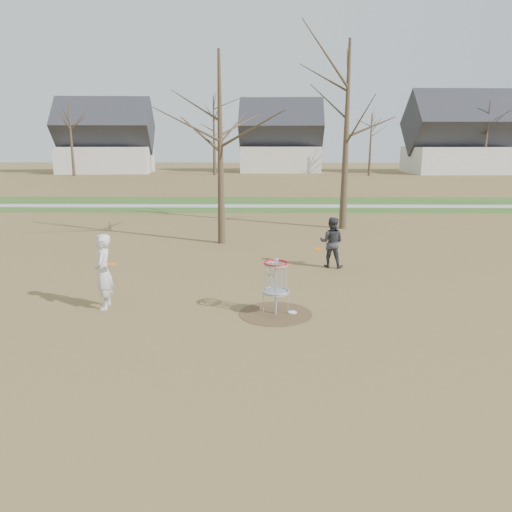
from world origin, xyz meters
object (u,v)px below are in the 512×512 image
(disc_golf_basket, at_px, (276,278))
(player_throwing, at_px, (332,242))
(player_standing, at_px, (103,272))
(disc_grounded, at_px, (292,312))

(disc_golf_basket, bearing_deg, player_throwing, 67.01)
(player_standing, xyz_separation_m, player_throwing, (6.25, 4.26, -0.11))
(player_throwing, distance_m, disc_grounded, 4.89)
(player_throwing, relative_size, disc_golf_basket, 1.24)
(disc_grounded, height_order, disc_golf_basket, disc_golf_basket)
(player_throwing, xyz_separation_m, disc_golf_basket, (-1.96, -4.63, 0.08))
(player_standing, relative_size, disc_grounded, 8.63)
(disc_grounded, bearing_deg, player_standing, 176.28)
(disc_grounded, distance_m, disc_golf_basket, 0.99)
(disc_grounded, bearing_deg, disc_golf_basket, -171.51)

